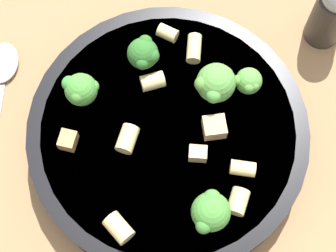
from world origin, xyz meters
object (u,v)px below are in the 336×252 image
(spoon, at_px, (0,80))
(chicken_chunk_1, at_px, (198,154))
(broccoli_floret_0, at_px, (81,90))
(broccoli_floret_4, at_px, (144,54))
(rigatoni_5, at_px, (243,168))
(rigatoni_2, at_px, (194,48))
(chicken_chunk_2, at_px, (68,140))
(rigatoni_4, at_px, (168,33))
(chicken_chunk_0, at_px, (214,127))
(pepper_shaker, at_px, (332,11))
(pasta_bowl, at_px, (168,135))
(rigatoni_0, at_px, (238,202))
(broccoli_floret_3, at_px, (248,82))
(broccoli_floret_2, at_px, (211,212))
(rigatoni_3, at_px, (127,139))
(rigatoni_1, at_px, (153,81))
(rigatoni_6, at_px, (119,228))
(broccoli_floret_1, at_px, (216,83))

(spoon, bearing_deg, chicken_chunk_1, 147.18)
(broccoli_floret_0, height_order, spoon, broccoli_floret_0)
(broccoli_floret_4, xyz_separation_m, rigatoni_5, (-0.08, 0.13, -0.02))
(rigatoni_2, distance_m, chicken_chunk_2, 0.16)
(rigatoni_4, distance_m, rigatoni_5, 0.16)
(chicken_chunk_0, bearing_deg, pepper_shaker, -142.56)
(pasta_bowl, distance_m, rigatoni_0, 0.10)
(pepper_shaker, bearing_deg, chicken_chunk_2, 19.90)
(broccoli_floret_3, bearing_deg, broccoli_floret_2, 64.43)
(broccoli_floret_3, height_order, rigatoni_3, broccoli_floret_3)
(broccoli_floret_0, xyz_separation_m, rigatoni_5, (-0.14, 0.10, -0.02))
(rigatoni_1, xyz_separation_m, chicken_chunk_2, (0.09, 0.05, -0.00))
(chicken_chunk_1, bearing_deg, broccoli_floret_4, -69.83)
(broccoli_floret_2, bearing_deg, rigatoni_6, 0.52)
(broccoli_floret_3, xyz_separation_m, chicken_chunk_2, (0.18, 0.03, -0.01))
(broccoli_floret_3, relative_size, spoon, 0.21)
(rigatoni_5, bearing_deg, rigatoni_0, 71.52)
(broccoli_floret_1, relative_size, rigatoni_1, 1.94)
(chicken_chunk_2, height_order, pepper_shaker, pepper_shaker)
(chicken_chunk_0, bearing_deg, rigatoni_2, -86.18)
(spoon, bearing_deg, rigatoni_1, 164.37)
(chicken_chunk_0, height_order, spoon, chicken_chunk_0)
(rigatoni_1, bearing_deg, pepper_shaker, -164.72)
(broccoli_floret_1, height_order, broccoli_floret_3, broccoli_floret_1)
(pepper_shaker, bearing_deg, broccoli_floret_1, 27.71)
(rigatoni_3, bearing_deg, rigatoni_6, 78.07)
(rigatoni_4, bearing_deg, broccoli_floret_1, 117.23)
(rigatoni_0, distance_m, rigatoni_5, 0.03)
(broccoli_floret_3, bearing_deg, rigatoni_2, -47.86)
(broccoli_floret_0, bearing_deg, broccoli_floret_1, 174.57)
(broccoli_floret_4, distance_m, pepper_shaker, 0.21)
(rigatoni_6, relative_size, chicken_chunk_0, 1.21)
(rigatoni_6, bearing_deg, rigatoni_4, -110.51)
(chicken_chunk_1, bearing_deg, rigatoni_4, -85.64)
(rigatoni_0, height_order, rigatoni_2, rigatoni_0)
(chicken_chunk_2, relative_size, pepper_shaker, 0.18)
(broccoli_floret_1, bearing_deg, broccoli_floret_3, 179.73)
(chicken_chunk_0, bearing_deg, rigatoni_0, 97.09)
(rigatoni_4, bearing_deg, broccoli_floret_3, 134.15)
(chicken_chunk_0, height_order, chicken_chunk_2, chicken_chunk_0)
(rigatoni_4, relative_size, rigatoni_5, 0.86)
(chicken_chunk_2, bearing_deg, spoon, -52.13)
(pasta_bowl, xyz_separation_m, pepper_shaker, (-0.19, -0.11, 0.03))
(broccoli_floret_4, relative_size, chicken_chunk_2, 2.26)
(broccoli_floret_1, bearing_deg, broccoli_floret_2, 78.22)
(broccoli_floret_3, distance_m, rigatoni_4, 0.10)
(chicken_chunk_2, bearing_deg, broccoli_floret_4, -139.00)
(chicken_chunk_1, distance_m, pepper_shaker, 0.22)
(broccoli_floret_4, xyz_separation_m, pepper_shaker, (-0.21, -0.03, -0.02))
(broccoli_floret_0, height_order, broccoli_floret_2, broccoli_floret_0)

